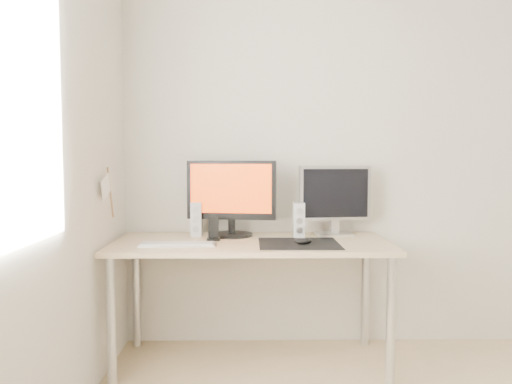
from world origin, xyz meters
name	(u,v)px	position (x,y,z in m)	size (l,w,h in m)	color
wall_back	(394,152)	(0.00, 1.75, 1.25)	(3.50, 3.50, 0.00)	silver
mousepad	(299,243)	(-0.66, 1.29, 0.73)	(0.45, 0.40, 0.00)	black
mouse	(303,241)	(-0.64, 1.26, 0.75)	(0.10, 0.06, 0.04)	black
desk	(251,254)	(-0.93, 1.38, 0.65)	(1.60, 0.70, 0.73)	#D1B587
main_monitor	(231,195)	(-1.05, 1.56, 0.98)	(0.55, 0.30, 0.47)	black
second_monitor	(335,197)	(-0.41, 1.59, 0.97)	(0.45, 0.18, 0.43)	silver
speaker_left	(196,219)	(-1.27, 1.57, 0.84)	(0.07, 0.08, 0.21)	silver
speaker_right	(299,220)	(-0.64, 1.52, 0.84)	(0.07, 0.08, 0.21)	white
keyboard	(178,244)	(-1.34, 1.24, 0.74)	(0.42, 0.12, 0.02)	silver
phone_dock	(214,233)	(-1.15, 1.41, 0.77)	(0.08, 0.07, 0.14)	black
pennant	(107,188)	(-1.72, 1.24, 1.05)	(0.01, 0.23, 0.29)	#A57F54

